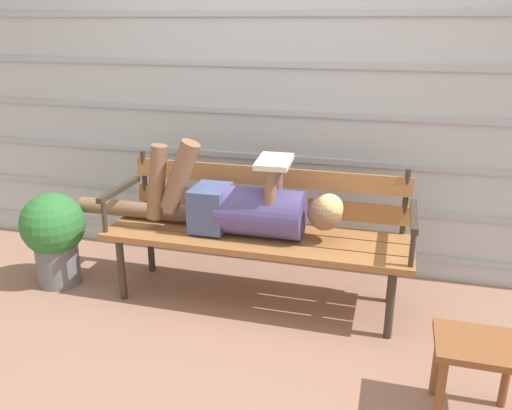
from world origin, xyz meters
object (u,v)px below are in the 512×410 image
(reclining_person, at_px, (239,206))
(footstool, at_px, (478,360))
(potted_plant, at_px, (54,233))
(park_bench, at_px, (259,224))

(reclining_person, bearing_deg, footstool, -29.93)
(reclining_person, relative_size, potted_plant, 2.78)
(park_bench, bearing_deg, footstool, -34.67)
(reclining_person, xyz_separation_m, potted_plant, (-1.17, -0.12, -0.25))
(potted_plant, bearing_deg, park_bench, 8.39)
(reclining_person, relative_size, footstool, 4.46)
(footstool, bearing_deg, reclining_person, 150.07)
(park_bench, relative_size, reclining_person, 1.06)
(footstool, distance_m, potted_plant, 2.47)
(park_bench, xyz_separation_m, footstool, (1.13, -0.78, -0.17))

